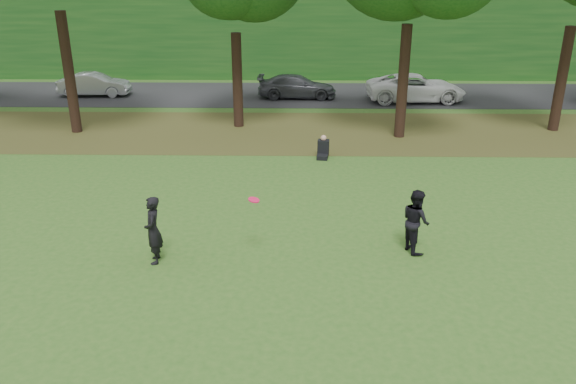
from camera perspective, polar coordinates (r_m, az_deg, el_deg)
The scene contains 9 objects.
ground at distance 12.71m, azimuth 2.26°, elevation -9.56°, with size 120.00×120.00×0.00m, color #29531A.
leaf_litter at distance 24.77m, azimuth 1.73°, elevation 6.15°, with size 60.00×7.00×0.01m, color #4B3C1B.
street at distance 32.55m, azimuth 1.61°, elevation 9.89°, with size 70.00×7.00×0.02m, color black.
far_hedge at distance 38.10m, azimuth 1.58°, elevation 15.38°, with size 70.00×3.00×5.00m, color #134215.
player_left at distance 13.70m, azimuth -13.54°, elevation -3.79°, with size 0.61×0.40×1.68m, color black.
player_right at distance 14.23m, azimuth 12.86°, elevation -2.87°, with size 0.79×0.61×1.62m, color black.
parked_cars at distance 31.07m, azimuth 1.53°, elevation 10.63°, with size 40.41×3.13×1.45m.
frisbee at distance 13.28m, azimuth -3.49°, elevation -0.81°, with size 0.34×0.35×0.11m.
seated_person at distance 21.27m, azimuth 3.59°, elevation 4.38°, with size 0.50×0.78×0.83m.
Camera 1 is at (-0.28, -10.88, 6.55)m, focal length 35.00 mm.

